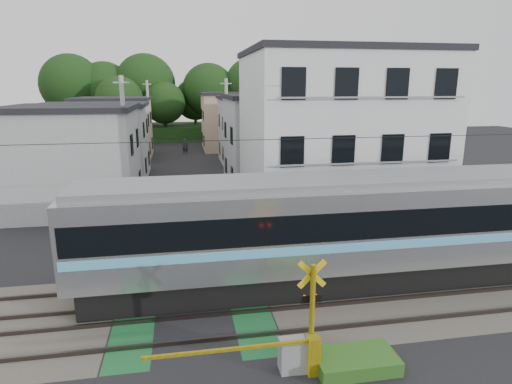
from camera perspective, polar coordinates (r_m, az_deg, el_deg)
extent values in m
plane|color=black|center=(15.16, -8.35, -15.41)|extent=(120.00, 120.00, 0.00)
cube|color=#47423A|center=(15.16, -8.35, -15.40)|extent=(120.00, 6.00, 0.00)
cube|color=black|center=(15.15, -8.35, -15.39)|extent=(5.20, 120.00, 0.00)
cube|color=#145126|center=(15.25, -15.77, -15.60)|extent=(1.30, 6.00, 0.00)
cube|color=#145126|center=(15.30, -0.97, -14.93)|extent=(1.30, 6.00, 0.00)
cube|color=#3F3833|center=(13.49, -8.07, -19.08)|extent=(120.00, 0.08, 0.14)
cube|color=#3F3833|center=(14.69, -8.29, -16.12)|extent=(120.00, 0.08, 0.14)
cube|color=#3F3833|center=(15.56, -8.42, -14.29)|extent=(120.00, 0.08, 0.14)
cube|color=#3F3833|center=(16.81, -8.58, -12.05)|extent=(120.00, 0.08, 0.14)
cube|color=black|center=(17.13, 12.08, -10.10)|extent=(19.35, 2.67, 1.01)
cube|color=black|center=(16.09, -12.56, -12.43)|extent=(2.69, 2.46, 0.67)
cube|color=black|center=(20.79, 30.59, -7.94)|extent=(2.69, 2.46, 0.67)
cube|color=#B5BABF|center=(16.44, 12.43, -3.84)|extent=(20.16, 3.14, 2.91)
cube|color=black|center=(16.34, 12.49, -2.67)|extent=(19.84, 3.18, 0.99)
cube|color=#5AB3E4|center=(16.57, 12.36, -5.19)|extent=(19.96, 3.17, 0.31)
cube|color=slate|center=(16.03, 12.72, 1.58)|extent=(19.76, 2.57, 0.27)
cube|color=black|center=(15.61, -24.06, -4.03)|extent=(0.10, 2.70, 1.75)
cylinder|color=yellow|center=(11.73, 7.45, -16.33)|extent=(0.14, 0.14, 3.00)
cube|color=yellow|center=(11.26, 7.49, -10.80)|extent=(0.77, 0.05, 0.77)
cube|color=yellow|center=(11.26, 7.49, -10.80)|extent=(0.77, 0.05, 0.77)
cube|color=black|center=(11.57, 7.38, -13.95)|extent=(0.55, 0.05, 0.20)
sphere|color=#FF0C07|center=(11.58, 6.51, -13.90)|extent=(0.16, 0.16, 0.16)
sphere|color=#FF0C07|center=(11.67, 8.06, -13.73)|extent=(0.16, 0.16, 0.16)
cube|color=gray|center=(12.17, 4.88, -20.88)|extent=(0.70, 0.50, 0.90)
cube|color=yellow|center=(12.04, 7.68, -20.82)|extent=(0.30, 0.30, 1.10)
cube|color=yellow|center=(11.39, -3.82, -20.22)|extent=(4.20, 0.08, 0.08)
cylinder|color=yellow|center=(18.05, -18.51, -5.86)|extent=(0.14, 0.14, 3.00)
cube|color=yellow|center=(17.60, -18.86, -2.29)|extent=(0.77, 0.05, 0.77)
cube|color=yellow|center=(17.60, -18.86, -2.29)|extent=(0.77, 0.05, 0.77)
cube|color=black|center=(17.80, -18.68, -4.45)|extent=(0.55, 0.05, 0.20)
sphere|color=#FF0C07|center=(17.77, -19.22, -4.53)|extent=(0.16, 0.16, 0.16)
sphere|color=#FF0C07|center=(17.72, -18.19, -4.50)|extent=(0.16, 0.16, 0.16)
cube|color=gray|center=(18.35, -16.70, -8.91)|extent=(0.70, 0.50, 0.90)
cube|color=yellow|center=(18.61, -18.18, -8.36)|extent=(0.30, 0.30, 1.10)
cube|color=yellow|center=(18.25, -11.24, -6.85)|extent=(4.20, 0.08, 0.08)
cube|color=silver|center=(24.51, 10.89, 6.91)|extent=(10.00, 8.00, 9.00)
cube|color=black|center=(24.40, 11.41, 17.81)|extent=(10.20, 8.16, 0.30)
cube|color=black|center=(20.23, 4.69, -3.04)|extent=(1.10, 0.06, 1.40)
cube|color=black|center=(20.97, 11.19, -2.65)|extent=(1.10, 0.06, 1.40)
cube|color=black|center=(21.96, 17.17, -2.26)|extent=(1.10, 0.06, 1.40)
cube|color=black|center=(23.17, 22.58, -1.89)|extent=(1.10, 0.06, 1.40)
cube|color=gray|center=(21.43, 14.46, -4.15)|extent=(9.00, 0.06, 0.08)
cube|color=black|center=(19.57, 4.87, 5.39)|extent=(1.10, 0.06, 1.40)
cube|color=black|center=(20.33, 11.59, 5.48)|extent=(1.10, 0.06, 1.40)
cube|color=black|center=(21.35, 17.75, 5.49)|extent=(1.10, 0.06, 1.40)
cube|color=black|center=(22.59, 23.29, 5.45)|extent=(1.10, 0.06, 1.40)
cube|color=gray|center=(20.72, 14.95, 3.76)|extent=(9.00, 0.06, 0.08)
cube|color=black|center=(19.36, 5.05, 14.21)|extent=(1.10, 0.06, 1.40)
cube|color=black|center=(20.13, 12.01, 13.95)|extent=(1.10, 0.06, 1.40)
cube|color=black|center=(21.16, 18.36, 13.55)|extent=(1.10, 0.06, 1.40)
cube|color=black|center=(22.41, 24.04, 13.05)|extent=(1.10, 0.06, 1.40)
cube|color=gray|center=(20.43, 15.49, 12.07)|extent=(9.00, 0.06, 0.08)
cube|color=#A4A7A9|center=(28.30, -22.84, 3.91)|extent=(7.00, 7.00, 6.00)
cube|color=black|center=(27.98, -23.45, 10.27)|extent=(7.35, 7.35, 0.30)
cube|color=black|center=(26.35, -15.81, 0.03)|extent=(0.06, 1.00, 1.20)
cube|color=black|center=(29.75, -15.18, 1.63)|extent=(0.06, 1.00, 1.20)
cube|color=black|center=(25.84, -16.22, 6.07)|extent=(0.06, 1.00, 1.20)
cube|color=black|center=(29.30, -15.53, 6.98)|extent=(0.06, 1.00, 1.20)
cube|color=#A4A7A9|center=(32.27, 2.58, 6.55)|extent=(7.00, 8.00, 6.50)
cube|color=black|center=(32.01, 2.64, 12.59)|extent=(7.35, 8.40, 0.30)
cube|color=black|center=(30.06, -3.22, 2.22)|extent=(0.06, 1.00, 1.20)
cube|color=black|center=(33.96, -4.03, 3.57)|extent=(0.06, 1.00, 1.20)
cube|color=black|center=(29.62, -3.29, 7.53)|extent=(0.06, 1.00, 1.20)
cube|color=black|center=(33.57, -4.11, 8.27)|extent=(0.06, 1.00, 1.20)
cube|color=#A4A7A9|center=(37.14, -20.64, 6.10)|extent=(8.00, 7.00, 5.80)
cube|color=black|center=(36.90, -21.05, 10.79)|extent=(8.40, 7.35, 0.30)
cube|color=black|center=(35.13, -14.44, 3.51)|extent=(0.06, 1.00, 1.20)
cube|color=black|center=(38.57, -14.08, 4.43)|extent=(0.06, 1.00, 1.20)
cube|color=black|center=(34.75, -14.72, 8.05)|extent=(0.06, 1.00, 1.20)
cube|color=black|center=(38.23, -14.33, 8.57)|extent=(0.06, 1.00, 1.20)
cube|color=#A4A7A9|center=(42.11, 0.13, 8.08)|extent=(7.00, 7.00, 6.20)
cube|color=black|center=(41.90, 0.13, 12.51)|extent=(7.35, 7.35, 0.30)
cube|color=black|center=(40.14, -4.42, 5.16)|extent=(0.06, 1.00, 1.20)
cube|color=black|center=(43.58, -4.88, 5.85)|extent=(0.06, 1.00, 1.20)
cube|color=black|center=(39.81, -4.49, 9.15)|extent=(0.06, 1.00, 1.20)
cube|color=black|center=(43.28, -4.96, 9.52)|extent=(0.06, 1.00, 1.20)
cube|color=tan|center=(46.91, -18.26, 7.87)|extent=(7.00, 8.00, 6.00)
cube|color=black|center=(46.72, -18.56, 11.71)|extent=(7.35, 8.40, 0.30)
cube|color=black|center=(44.76, -13.95, 5.70)|extent=(0.06, 1.00, 1.20)
cube|color=black|center=(48.71, -13.66, 6.36)|extent=(0.06, 1.00, 1.20)
cube|color=black|center=(44.46, -14.17, 9.27)|extent=(0.06, 1.00, 1.20)
cube|color=black|center=(48.44, -13.85, 9.64)|extent=(0.06, 1.00, 1.20)
cube|color=tan|center=(51.84, -2.62, 9.28)|extent=(8.00, 7.00, 6.40)
cube|color=black|center=(51.67, -2.66, 12.98)|extent=(8.40, 7.35, 0.30)
cube|color=black|center=(49.93, -6.95, 6.82)|extent=(0.06, 1.00, 1.20)
cube|color=black|center=(53.40, -7.17, 7.27)|extent=(0.06, 1.00, 1.20)
cube|color=black|center=(49.66, -7.05, 10.03)|extent=(0.06, 1.00, 1.20)
cube|color=black|center=(53.15, -7.26, 10.27)|extent=(0.06, 1.00, 1.20)
cube|color=#173411|center=(63.56, -9.91, 7.96)|extent=(40.00, 10.00, 2.00)
cylinder|color=#332114|center=(64.69, -23.00, 8.88)|extent=(0.50, 0.50, 5.83)
sphere|color=#173411|center=(64.53, -23.40, 12.99)|extent=(8.16, 8.16, 8.16)
cylinder|color=#332114|center=(64.67, -19.20, 9.00)|extent=(0.50, 0.50, 5.37)
sphere|color=#173411|center=(64.50, -19.51, 12.79)|extent=(7.51, 7.51, 7.51)
cylinder|color=#332114|center=(59.19, -17.50, 8.24)|extent=(0.50, 0.50, 4.35)
sphere|color=#173411|center=(58.98, -17.75, 11.60)|extent=(6.08, 6.08, 6.08)
cylinder|color=#332114|center=(63.76, -14.26, 9.52)|extent=(0.50, 0.50, 5.92)
sphere|color=#173411|center=(63.60, -14.52, 13.77)|extent=(8.28, 8.28, 8.28)
cylinder|color=#332114|center=(60.37, -11.99, 8.51)|extent=(0.50, 0.50, 4.01)
sphere|color=#173411|center=(60.17, -12.14, 11.55)|extent=(5.61, 5.61, 5.61)
cylinder|color=#332114|center=(64.35, -8.02, 9.10)|extent=(0.50, 0.50, 4.24)
sphere|color=#173411|center=(64.16, -8.13, 12.12)|extent=(5.94, 5.94, 5.94)
cylinder|color=#332114|center=(62.52, -6.21, 9.50)|extent=(0.50, 0.50, 5.29)
sphere|color=#173411|center=(62.34, -6.32, 13.38)|extent=(7.40, 7.40, 7.40)
cylinder|color=#332114|center=(64.39, -2.33, 9.17)|extent=(0.50, 0.50, 4.13)
sphere|color=#173411|center=(64.20, -2.36, 12.11)|extent=(5.78, 5.78, 5.78)
cylinder|color=#332114|center=(62.65, -0.44, 9.78)|extent=(0.50, 0.50, 5.71)
sphere|color=#173411|center=(62.48, -0.45, 13.96)|extent=(8.00, 8.00, 8.00)
cylinder|color=#332114|center=(64.91, 3.30, 9.65)|extent=(0.50, 0.50, 5.15)
sphere|color=#173411|center=(64.73, 3.35, 13.29)|extent=(7.21, 7.21, 7.21)
cube|color=black|center=(15.80, 13.19, 7.07)|extent=(60.00, 0.02, 0.02)
cylinder|color=#A5A5A0|center=(26.65, -16.97, 6.02)|extent=(0.26, 0.26, 8.00)
cube|color=#A5A5A0|center=(26.43, -17.53, 13.76)|extent=(0.90, 0.08, 0.08)
cylinder|color=#A5A5A0|center=(35.60, -3.92, 8.43)|extent=(0.26, 0.26, 8.00)
cube|color=#A5A5A0|center=(35.44, -4.02, 14.24)|extent=(0.90, 0.08, 0.08)
cylinder|color=#A5A5A0|center=(47.46, -14.08, 9.43)|extent=(0.26, 0.26, 8.00)
cube|color=#A5A5A0|center=(47.34, -14.34, 13.77)|extent=(0.90, 0.08, 0.08)
cube|color=black|center=(36.87, -15.46, 13.46)|extent=(0.02, 42.00, 0.02)
cube|color=black|center=(36.93, -4.27, 13.91)|extent=(0.02, 42.00, 0.02)
imported|color=#23242C|center=(48.49, -9.44, 6.01)|extent=(0.68, 0.49, 1.73)
cube|color=#2D5E1E|center=(12.65, 13.12, -21.13)|extent=(2.20, 1.20, 0.40)
cube|color=#2D5E1E|center=(18.97, -21.10, -9.39)|extent=(1.80, 1.00, 0.36)
cube|color=#2D5E1E|center=(18.58, 5.79, -9.07)|extent=(1.50, 0.90, 0.30)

